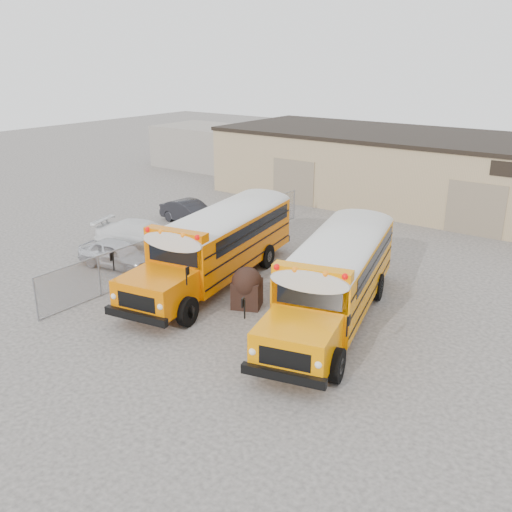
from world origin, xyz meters
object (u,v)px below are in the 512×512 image
Objects in this scene: car_silver at (118,254)px; car_dark at (190,212)px; tarp_bundle at (247,287)px; car_white at (144,236)px; school_bus_right at (370,226)px; school_bus_left at (280,205)px.

car_dark is at bearing 7.38° from car_silver.
tarp_bundle reaches higher than car_silver.
car_dark is (-1.46, 5.10, -0.08)m from car_white.
car_dark is (-11.60, -0.15, -1.17)m from school_bus_right.
school_bus_left is at bearing 115.83° from tarp_bundle.
school_bus_left reaches higher than car_silver.
school_bus_left is 7.46m from car_white.
school_bus_right is 2.84× the size of car_silver.
school_bus_left is 2.87× the size of car_silver.
tarp_bundle is 8.88m from car_white.
school_bus_right is at bearing 78.28° from tarp_bundle.
school_bus_right is 7.92m from tarp_bundle.
car_silver is 0.95× the size of car_dark.
tarp_bundle is at bearing -122.20° from car_white.
school_bus_left is 6.16m from car_dark.
school_bus_left is 1.01× the size of school_bus_right.
school_bus_left reaches higher than car_dark.
car_white reaches higher than car_dark.
car_dark reaches higher than car_silver.
car_dark is (-10.00, 7.55, -0.18)m from tarp_bundle.
school_bus_right is at bearing -78.81° from car_white.
tarp_bundle is at bearing -101.72° from school_bus_right.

